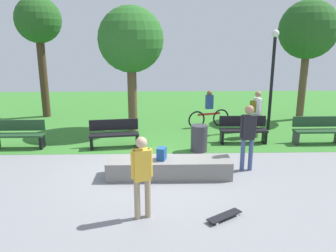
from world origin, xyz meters
name	(u,v)px	position (x,y,z in m)	size (l,w,h in m)	color
ground_plane	(152,168)	(0.00, 0.00, 0.00)	(28.00, 28.00, 0.00)	gray
grass_lawn	(155,111)	(0.00, 7.59, 0.00)	(26.60, 12.82, 0.01)	#387A2D
concrete_ledge	(169,168)	(0.46, -0.60, 0.24)	(3.19, 0.79, 0.47)	gray
backpack_on_ledge	(162,154)	(0.27, -0.62, 0.63)	(0.28, 0.20, 0.32)	#1E4C8C
skater_performing_trick	(142,172)	(-0.13, -2.67, 0.98)	(0.41, 0.29, 1.69)	tan
skater_watching	(248,132)	(2.57, -0.22, 1.07)	(0.43, 0.24, 1.80)	#3F5184
skateboard_by_ledge	(224,216)	(1.50, -2.76, 0.06)	(0.78, 0.61, 0.08)	black
park_bench_by_oak	(114,133)	(-1.27, 1.88, 0.48)	(1.65, 0.68, 0.91)	black
park_bench_far_right	(19,134)	(-4.36, 1.89, 0.48)	(1.60, 0.48, 0.91)	#1E4223
park_bench_far_left	(243,129)	(3.09, 2.27, 0.48)	(1.60, 0.49, 0.91)	black
park_bench_center_lawn	(317,130)	(5.59, 2.13, 0.48)	(1.61, 0.49, 0.91)	#1E4223
tree_slender_maple	(38,23)	(-4.99, 6.51, 4.14)	(1.98, 1.98, 5.27)	#42301E
tree_tall_oak	(308,31)	(6.47, 5.65, 3.81)	(2.44, 2.44, 5.08)	brown
tree_broad_elm	(131,41)	(-0.82, 4.03, 3.41)	(2.43, 2.43, 4.68)	brown
lamp_post	(273,70)	(4.51, 3.92, 2.34)	(0.28, 0.28, 3.81)	black
trash_bin	(199,138)	(1.47, 1.40, 0.42)	(0.53, 0.53, 0.85)	#333338
pedestrian_with_backpack	(257,110)	(3.72, 2.95, 1.01)	(0.38, 0.43, 1.68)	tan
cyclist_on_bicycle	(209,111)	(2.23, 4.45, 0.63)	(1.74, 0.64, 1.52)	black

